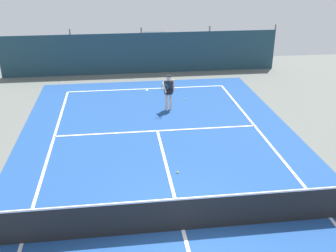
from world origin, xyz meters
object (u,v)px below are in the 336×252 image
Objects in this scene: tennis_player at (168,90)px; tennis_ball_midcourt at (233,102)px; tennis_ball_near_player at (185,99)px; tennis_ball_by_sideline at (178,172)px; parked_car at (154,47)px; tennis_net at (183,214)px.

tennis_ball_midcourt is at bearing -177.13° from tennis_player.
tennis_ball_near_player is at bearing 164.41° from tennis_ball_midcourt.
parked_car is at bearing 87.23° from tennis_ball_by_sideline.
tennis_ball_midcourt is 7.38m from tennis_ball_by_sideline.
tennis_player is 1.82m from tennis_ball_near_player.
parked_car reaches higher than tennis_player.
tennis_net is at bearing -96.01° from tennis_ball_by_sideline.
parked_car is (-0.70, 8.30, 0.81)m from tennis_ball_near_player.
tennis_net is 2.99m from tennis_ball_by_sideline.
tennis_player is at bearing 94.46° from parked_car.
tennis_ball_by_sideline is at bearing -101.59° from tennis_ball_near_player.
tennis_net reaches higher than tennis_ball_by_sideline.
tennis_ball_near_player and tennis_ball_midcourt have the same top height.
tennis_ball_midcourt is 1.00× the size of tennis_ball_by_sideline.
tennis_player reaches higher than tennis_net.
tennis_player is 24.85× the size of tennis_ball_by_sideline.
tennis_ball_near_player is at bearing -136.19° from tennis_player.
tennis_net is 6.17× the size of tennis_player.
tennis_player is (0.76, 8.74, 0.45)m from tennis_net.
tennis_player is 9.52m from parked_car.
parked_car is at bearing 86.71° from tennis_net.
tennis_ball_midcourt and tennis_ball_by_sideline have the same top height.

